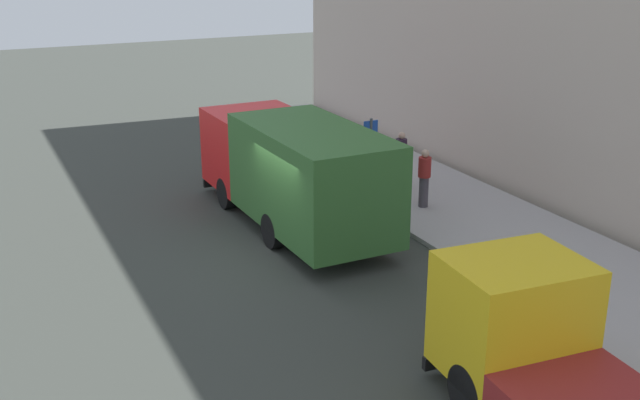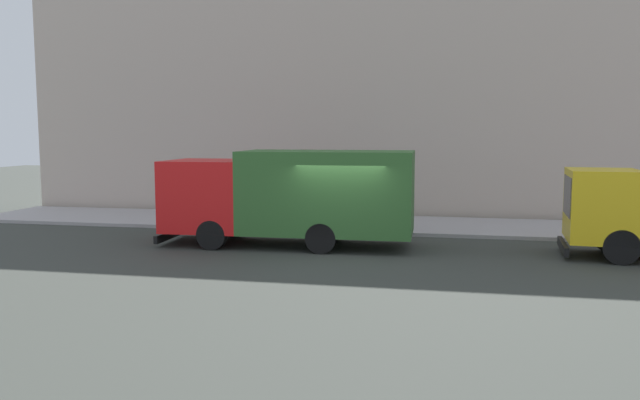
{
  "view_description": "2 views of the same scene",
  "coord_description": "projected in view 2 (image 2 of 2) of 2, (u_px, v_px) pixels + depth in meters",
  "views": [
    {
      "loc": [
        -6.98,
        -15.79,
        7.27
      ],
      "look_at": [
        0.69,
        0.18,
        1.18
      ],
      "focal_mm": 43.52,
      "sensor_mm": 36.0,
      "label": 1
    },
    {
      "loc": [
        -17.51,
        -2.91,
        3.41
      ],
      "look_at": [
        1.41,
        0.96,
        1.32
      ],
      "focal_mm": 35.25,
      "sensor_mm": 36.0,
      "label": 2
    }
  ],
  "objects": [
    {
      "name": "ground",
      "position": [
        343.0,
        252.0,
        18.0
      ],
      "size": [
        80.0,
        80.0,
        0.0
      ],
      "primitive_type": "plane",
      "color": "#363934"
    },
    {
      "name": "sidewalk",
      "position": [
        366.0,
        224.0,
        22.97
      ],
      "size": [
        4.23,
        30.0,
        0.12
      ],
      "primitive_type": "cube",
      "color": "#A8A2A3",
      "rests_on": "ground"
    },
    {
      "name": "building_facade",
      "position": [
        376.0,
        59.0,
        24.85
      ],
      "size": [
        0.5,
        30.0,
        12.57
      ],
      "primitive_type": "cube",
      "color": "#C2AFA0",
      "rests_on": "ground"
    },
    {
      "name": "large_utility_truck",
      "position": [
        291.0,
        194.0,
        18.8
      ],
      "size": [
        2.61,
        7.58,
        2.86
      ],
      "rotation": [
        0.0,
        0.0,
        0.02
      ],
      "color": "red",
      "rests_on": "ground"
    },
    {
      "name": "pedestrian_walking",
      "position": [
        280.0,
        198.0,
        23.21
      ],
      "size": [
        0.43,
        0.43,
        1.63
      ],
      "rotation": [
        0.0,
        0.0,
        5.92
      ],
      "color": "brown",
      "rests_on": "sidewalk"
    },
    {
      "name": "pedestrian_standing",
      "position": [
        329.0,
        200.0,
        22.38
      ],
      "size": [
        0.41,
        0.41,
        1.63
      ],
      "rotation": [
        0.0,
        0.0,
        1.75
      ],
      "color": "#463F49",
      "rests_on": "sidewalk"
    },
    {
      "name": "traffic_cone_orange",
      "position": [
        233.0,
        215.0,
        22.52
      ],
      "size": [
        0.47,
        0.47,
        0.67
      ],
      "primitive_type": "cone",
      "color": "orange",
      "rests_on": "sidewalk"
    },
    {
      "name": "street_sign_post",
      "position": [
        284.0,
        188.0,
        21.73
      ],
      "size": [
        0.44,
        0.08,
        2.29
      ],
      "color": "#4C5156",
      "rests_on": "sidewalk"
    }
  ]
}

